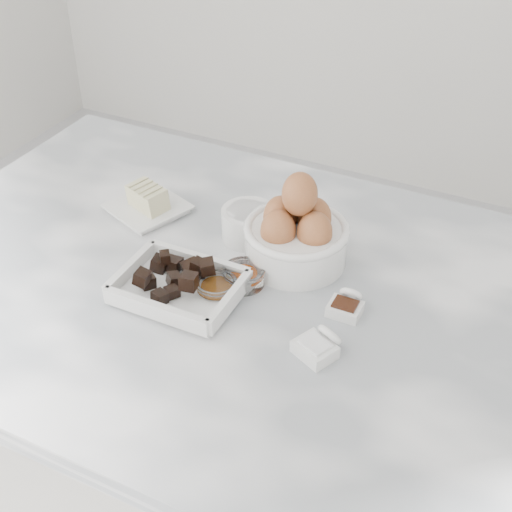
{
  "coord_description": "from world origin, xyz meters",
  "views": [
    {
      "loc": [
        0.43,
        -0.79,
        1.66
      ],
      "look_at": [
        0.02,
        0.03,
        0.98
      ],
      "focal_mm": 50.0,
      "sensor_mm": 36.0,
      "label": 1
    }
  ],
  "objects": [
    {
      "name": "zest_bowl",
      "position": [
        0.01,
        0.0,
        0.96
      ],
      "size": [
        0.07,
        0.07,
        0.03
      ],
      "color": "white",
      "rests_on": "marble_slab"
    },
    {
      "name": "chocolate_dish",
      "position": [
        -0.07,
        -0.07,
        0.96
      ],
      "size": [
        0.19,
        0.15,
        0.05
      ],
      "color": "white",
      "rests_on": "marble_slab"
    },
    {
      "name": "cabinet",
      "position": [
        0.0,
        0.0,
        0.45
      ],
      "size": [
        1.1,
        0.7,
        0.9
      ],
      "primitive_type": "cube",
      "color": "beige",
      "rests_on": "ground"
    },
    {
      "name": "butter_plate",
      "position": [
        -0.25,
        0.11,
        0.96
      ],
      "size": [
        0.16,
        0.16,
        0.05
      ],
      "color": "white",
      "rests_on": "marble_slab"
    },
    {
      "name": "sugar_ramekin",
      "position": [
        -0.04,
        0.12,
        0.97
      ],
      "size": [
        0.1,
        0.1,
        0.06
      ],
      "color": "white",
      "rests_on": "marble_slab"
    },
    {
      "name": "egg_bowl",
      "position": [
        0.06,
        0.1,
        0.99
      ],
      "size": [
        0.18,
        0.18,
        0.17
      ],
      "color": "white",
      "rests_on": "marble_slab"
    },
    {
      "name": "honey_bowl",
      "position": [
        -0.01,
        -0.04,
        0.95
      ],
      "size": [
        0.07,
        0.07,
        0.03
      ],
      "color": "white",
      "rests_on": "marble_slab"
    },
    {
      "name": "marble_slab",
      "position": [
        0.0,
        0.0,
        0.92
      ],
      "size": [
        1.2,
        0.8,
        0.04
      ],
      "primitive_type": "cube",
      "color": "white",
      "rests_on": "cabinet"
    },
    {
      "name": "salt_spoon",
      "position": [
        0.18,
        -0.09,
        0.95
      ],
      "size": [
        0.07,
        0.08,
        0.04
      ],
      "color": "white",
      "rests_on": "marble_slab"
    },
    {
      "name": "vanilla_spoon",
      "position": [
        0.18,
        0.01,
        0.95
      ],
      "size": [
        0.05,
        0.06,
        0.04
      ],
      "color": "white",
      "rests_on": "marble_slab"
    }
  ]
}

